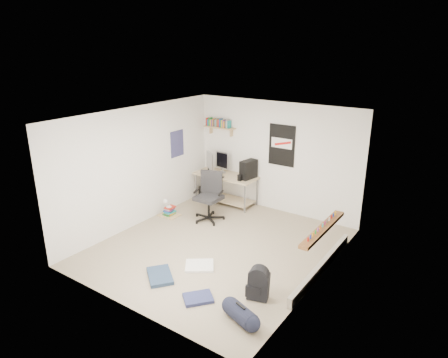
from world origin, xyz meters
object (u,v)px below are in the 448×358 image
Objects in this scene: desk at (226,188)px; office_chair at (209,199)px; backpack at (259,286)px; duffel_bag at (241,313)px; book_stack at (169,209)px.

office_chair reaches higher than desk.
backpack is at bearing -69.55° from desk.
duffel_bag is (2.64, -3.51, -0.22)m from desk.
duffel_bag is at bearing -74.26° from desk.
book_stack is (-0.88, -0.32, -0.34)m from office_chair.
backpack is 3.53m from book_stack.
office_chair is at bearing 124.67° from backpack.
book_stack is at bearing -135.60° from desk.
backpack is (2.57, -2.88, -0.16)m from desk.
desk is 3.45× the size of book_stack.
duffel_bag reaches higher than book_stack.
desk is at bearing 65.64° from book_stack.
office_chair reaches higher than book_stack.
duffel_bag is at bearing -99.82° from backpack.
backpack is at bearing 116.35° from duffel_bag.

